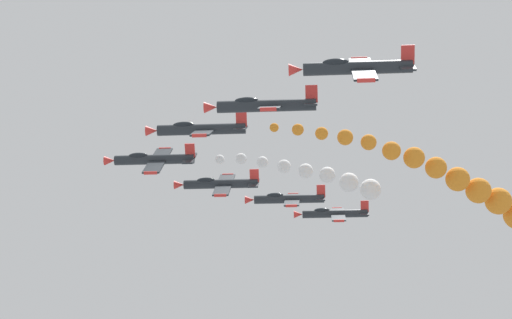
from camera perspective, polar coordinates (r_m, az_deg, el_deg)
The scene contains 9 objects.
airplane_lead at distance 93.32m, azimuth -7.14°, elevation 0.01°, with size 8.05×10.35×5.76m.
smoke_trail_lead at distance 92.17m, azimuth 5.16°, elevation -1.31°, with size 3.81×18.43×5.12m.
airplane_left_inner at distance 83.80m, azimuth -3.91°, elevation 2.10°, with size 8.74×10.35×4.53m.
smoke_trail_left_inner at distance 92.10m, azimuth 15.08°, elevation -2.33°, with size 16.66×30.67×9.63m.
airplane_right_inner at distance 99.84m, azimuth -2.55°, elevation -1.69°, with size 8.32×10.35×5.33m.
airplane_left_outer at distance 74.89m, azimuth 0.59°, elevation 3.75°, with size 8.87×10.35×4.24m.
airplane_right_outer at distance 106.14m, azimuth 2.21°, elevation -2.73°, with size 8.86×10.35×4.26m.
airplane_trailing at distance 69.04m, azimuth 6.88°, elevation 6.33°, with size 8.03×10.35×5.79m.
airplane_high_slot at distance 114.91m, azimuth 5.39°, elevation -3.74°, with size 8.83×10.35×4.33m.
Camera 1 is at (-86.54, -6.48, 36.29)m, focal length 57.89 mm.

